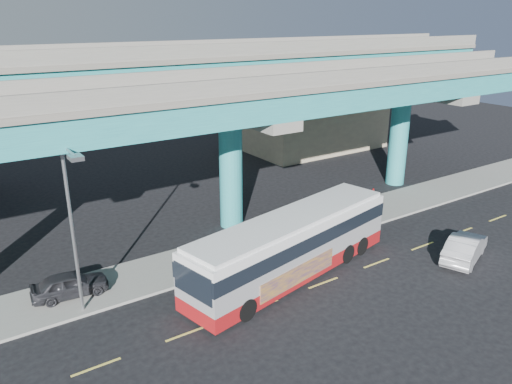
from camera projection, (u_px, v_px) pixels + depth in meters
ground at (320, 281)px, 26.51m from camera, size 120.00×120.00×0.00m
sidewalk at (261, 242)px, 30.79m from camera, size 70.00×4.00×0.15m
lane_markings at (323, 283)px, 26.28m from camera, size 58.00×0.12×0.01m
viaduct at (229, 87)px, 30.59m from camera, size 52.00×12.40×11.70m
building_beige at (308, 114)px, 52.79m from camera, size 14.00×10.23×7.00m
transit_bus at (292, 243)px, 26.46m from camera, size 13.70×5.55×3.44m
sedan at (465, 247)px, 28.62m from camera, size 4.66×5.64×1.50m
parked_car at (70, 284)px, 24.61m from camera, size 2.16×3.93×1.25m
street_lamp at (73, 208)px, 21.44m from camera, size 0.50×2.66×8.25m
stop_sign at (372, 198)px, 33.49m from camera, size 0.61×0.37×2.27m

